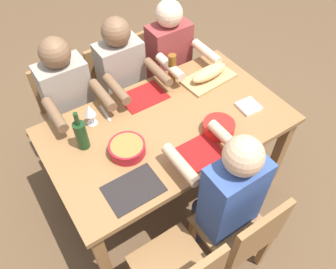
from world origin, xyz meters
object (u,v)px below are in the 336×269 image
at_px(wine_bottle, 81,135).
at_px(napkin_stack, 249,106).
at_px(diner_near_center, 227,193).
at_px(chair_near_center, 242,234).
at_px(chair_far_right, 160,70).
at_px(chair_far_left, 67,108).
at_px(beer_bottle, 172,68).
at_px(wine_glass, 90,111).
at_px(serving_bowl_fruit, 127,148).
at_px(cutting_board, 208,79).
at_px(bread_loaf, 209,73).
at_px(diner_far_center, 124,79).
at_px(diner_far_left, 71,101).
at_px(diner_far_right, 172,60).
at_px(chair_far_center, 116,88).
at_px(serving_bowl_pasta, 219,127).
at_px(dining_table, 168,132).

bearing_deg(wine_bottle, napkin_stack, -16.08).
bearing_deg(diner_near_center, chair_near_center, -90.00).
bearing_deg(chair_far_right, chair_far_left, 180.00).
relative_size(beer_bottle, wine_glass, 1.33).
height_order(wine_bottle, napkin_stack, wine_bottle).
relative_size(chair_far_right, napkin_stack, 6.07).
bearing_deg(serving_bowl_fruit, cutting_board, 17.90).
bearing_deg(bread_loaf, napkin_stack, -83.78).
bearing_deg(wine_bottle, bread_loaf, 4.33).
bearing_deg(diner_far_center, cutting_board, -38.35).
relative_size(chair_far_left, cutting_board, 2.12).
distance_m(chair_near_center, diner_far_left, 1.50).
xyz_separation_m(diner_near_center, diner_far_right, (0.45, 1.23, 0.00)).
height_order(diner_near_center, chair_far_left, diner_near_center).
relative_size(diner_far_center, diner_far_left, 1.00).
relative_size(diner_far_center, cutting_board, 3.00).
bearing_deg(chair_far_center, diner_near_center, -90.00).
height_order(diner_far_center, wine_bottle, diner_far_center).
bearing_deg(diner_far_right, napkin_stack, -82.46).
bearing_deg(diner_far_right, diner_far_left, 180.00).
relative_size(serving_bowl_pasta, wine_glass, 1.25).
bearing_deg(serving_bowl_fruit, chair_far_right, 47.48).
bearing_deg(chair_far_right, cutting_board, -83.91).
relative_size(chair_far_center, beer_bottle, 3.86).
bearing_deg(diner_far_right, diner_far_center, 180.00).
height_order(diner_far_right, wine_bottle, diner_far_right).
distance_m(diner_near_center, wine_bottle, 0.94).
distance_m(diner_near_center, diner_far_right, 1.31).
xyz_separation_m(diner_far_right, serving_bowl_pasta, (-0.21, -0.85, 0.08)).
relative_size(diner_near_center, chair_far_left, 1.41).
height_order(chair_far_left, cutting_board, chair_far_left).
distance_m(diner_far_center, serving_bowl_fruit, 0.77).
height_order(cutting_board, wine_bottle, wine_bottle).
bearing_deg(serving_bowl_fruit, wine_bottle, 135.95).
distance_m(serving_bowl_fruit, cutting_board, 0.90).
height_order(diner_far_right, diner_far_center, same).
distance_m(diner_far_left, wine_bottle, 0.52).
distance_m(diner_near_center, chair_far_left, 1.50).
height_order(cutting_board, bread_loaf, bread_loaf).
height_order(diner_near_center, diner_far_center, same).
relative_size(chair_far_left, napkin_stack, 6.07).
bearing_deg(chair_far_left, napkin_stack, -44.52).
relative_size(cutting_board, wine_glass, 2.41).
height_order(chair_far_center, wine_bottle, wine_bottle).
bearing_deg(chair_near_center, serving_bowl_fruit, 115.07).
height_order(chair_far_left, bread_loaf, same).
bearing_deg(beer_bottle, chair_near_center, -103.53).
bearing_deg(chair_far_left, chair_near_center, -74.36).
relative_size(dining_table, chair_far_left, 1.92).
bearing_deg(serving_bowl_pasta, chair_far_center, 102.92).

